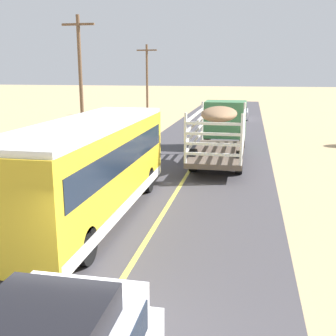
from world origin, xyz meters
TOP-DOWN VIEW (x-y plane):
  - livestock_truck at (1.28, 18.02)m, footprint 2.53×9.70m
  - bus at (-2.23, 6.54)m, footprint 2.54×10.00m
  - car_far at (1.68, 36.25)m, footprint 1.80×4.40m
  - power_pole_mid at (-8.36, 20.60)m, footprint 2.20×0.24m
  - power_pole_far at (-8.36, 38.78)m, footprint 2.20×0.24m

SIDE VIEW (x-z plane):
  - car_far at x=1.68m, z-range -0.04..1.42m
  - bus at x=-2.23m, z-range 0.14..3.35m
  - livestock_truck at x=1.28m, z-range 0.28..3.30m
  - power_pole_far at x=-8.36m, z-range 0.29..7.73m
  - power_pole_mid at x=-8.36m, z-range 0.29..8.55m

